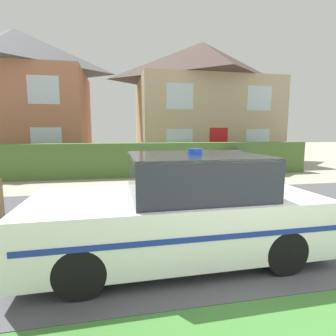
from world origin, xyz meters
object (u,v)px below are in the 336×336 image
at_px(police_car, 180,209).
at_px(house_left, 19,98).
at_px(wheelie_bin, 234,163).
at_px(house_right, 202,102).

height_order(police_car, house_left, house_left).
relative_size(police_car, wheelie_bin, 3.80).
relative_size(house_left, house_right, 0.89).
height_order(house_right, wheelie_bin, house_right).
distance_m(house_right, wheelie_bin, 6.73).
distance_m(police_car, wheelie_bin, 7.87).
bearing_deg(police_car, house_right, -110.06).
bearing_deg(house_left, house_right, 2.00).
bearing_deg(wheelie_bin, police_car, -106.63).
height_order(house_left, house_right, house_right).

